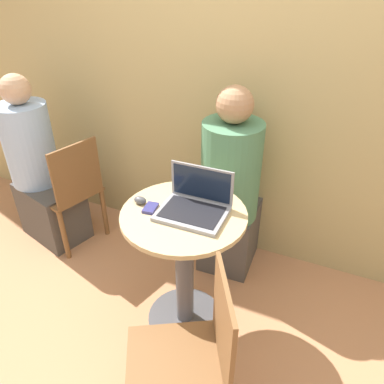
% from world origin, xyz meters
% --- Properties ---
extents(ground_plane, '(12.00, 12.00, 0.00)m').
position_xyz_m(ground_plane, '(0.00, 0.00, 0.00)').
color(ground_plane, tan).
extents(back_wall, '(7.00, 0.05, 2.60)m').
position_xyz_m(back_wall, '(0.00, 0.83, 1.30)').
color(back_wall, tan).
rests_on(back_wall, ground_plane).
extents(round_table, '(0.63, 0.63, 0.77)m').
position_xyz_m(round_table, '(0.00, 0.00, 0.49)').
color(round_table, '#4C4C51').
rests_on(round_table, ground_plane).
extents(laptop, '(0.33, 0.26, 0.21)m').
position_xyz_m(laptop, '(0.04, 0.04, 0.82)').
color(laptop, gray).
rests_on(laptop, round_table).
extents(cell_phone, '(0.07, 0.10, 0.02)m').
position_xyz_m(cell_phone, '(-0.17, -0.04, 0.78)').
color(cell_phone, navy).
rests_on(cell_phone, round_table).
extents(computer_mouse, '(0.07, 0.04, 0.04)m').
position_xyz_m(computer_mouse, '(-0.24, -0.01, 0.79)').
color(computer_mouse, '#4C4C51').
rests_on(computer_mouse, round_table).
extents(chair_empty, '(0.54, 0.54, 0.86)m').
position_xyz_m(chair_empty, '(0.27, -0.51, 0.44)').
color(chair_empty, brown).
rests_on(chair_empty, ground_plane).
extents(person_seated, '(0.37, 0.57, 1.27)m').
position_xyz_m(person_seated, '(0.06, 0.59, 0.53)').
color(person_seated, '#4C4742').
rests_on(person_seated, ground_plane).
extents(chair_background, '(0.49, 0.49, 0.83)m').
position_xyz_m(chair_background, '(-1.06, 0.35, 0.43)').
color(chair_background, brown).
rests_on(chair_background, ground_plane).
extents(person_background, '(0.56, 0.44, 1.22)m').
position_xyz_m(person_background, '(-1.32, 0.35, 0.51)').
color(person_background, '#4C4742').
rests_on(person_background, ground_plane).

